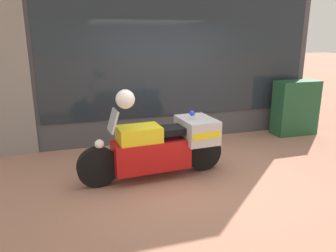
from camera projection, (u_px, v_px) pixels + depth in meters
ground_plane at (192, 173)px, 5.41m from camera, size 60.00×60.00×0.00m
shop_building at (136, 41)px, 6.55m from camera, size 6.98×0.55×4.15m
window_display at (177, 115)px, 7.27m from camera, size 5.52×0.30×2.03m
paramedic_motorcycle at (163, 145)px, 5.16m from camera, size 2.37×0.75×1.16m
utility_cabinet at (295, 108)px, 7.38m from camera, size 0.98×0.44×1.22m
white_helmet at (125, 99)px, 4.75m from camera, size 0.28×0.28×0.28m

